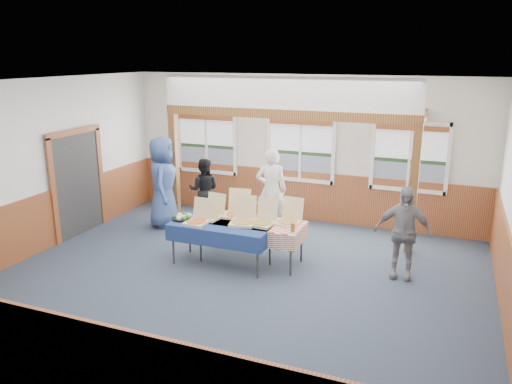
% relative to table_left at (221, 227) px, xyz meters
% --- Properties ---
extents(floor, '(8.00, 8.00, 0.00)m').
position_rel_table_left_xyz_m(floor, '(0.52, -0.48, -0.70)').
color(floor, '#272F40').
rests_on(floor, ground).
extents(ceiling, '(8.00, 8.00, 0.00)m').
position_rel_table_left_xyz_m(ceiling, '(0.52, -0.48, 2.50)').
color(ceiling, white).
rests_on(ceiling, wall_back).
extents(wall_back, '(8.00, 0.00, 8.00)m').
position_rel_table_left_xyz_m(wall_back, '(0.52, 3.02, 0.90)').
color(wall_back, silver).
rests_on(wall_back, floor).
extents(wall_front, '(8.00, 0.00, 8.00)m').
position_rel_table_left_xyz_m(wall_front, '(0.52, -3.98, 0.90)').
color(wall_front, silver).
rests_on(wall_front, floor).
extents(wall_left, '(0.00, 8.00, 8.00)m').
position_rel_table_left_xyz_m(wall_left, '(-3.48, -0.48, 0.90)').
color(wall_left, silver).
rests_on(wall_left, floor).
extents(wainscot_back, '(7.98, 0.05, 1.10)m').
position_rel_table_left_xyz_m(wainscot_back, '(0.52, 2.99, -0.15)').
color(wainscot_back, brown).
rests_on(wainscot_back, floor).
extents(wainscot_front, '(7.98, 0.05, 1.10)m').
position_rel_table_left_xyz_m(wainscot_front, '(0.52, -3.96, -0.15)').
color(wainscot_front, brown).
rests_on(wainscot_front, floor).
extents(wainscot_left, '(0.05, 6.98, 1.10)m').
position_rel_table_left_xyz_m(wainscot_left, '(-3.45, -0.48, -0.15)').
color(wainscot_left, brown).
rests_on(wainscot_left, floor).
extents(wainscot_right, '(0.05, 6.98, 1.10)m').
position_rel_table_left_xyz_m(wainscot_right, '(4.50, -0.48, -0.15)').
color(wainscot_right, brown).
rests_on(wainscot_right, floor).
extents(cased_opening, '(0.06, 1.30, 2.10)m').
position_rel_table_left_xyz_m(cased_opening, '(-3.44, 0.42, 0.35)').
color(cased_opening, '#2E2E2E').
rests_on(cased_opening, wall_left).
extents(window_left, '(1.56, 0.10, 1.46)m').
position_rel_table_left_xyz_m(window_left, '(-1.78, 2.97, 0.98)').
color(window_left, white).
rests_on(window_left, wall_back).
extents(window_mid, '(1.56, 0.10, 1.46)m').
position_rel_table_left_xyz_m(window_mid, '(0.52, 2.97, 0.98)').
color(window_mid, white).
rests_on(window_mid, wall_back).
extents(window_right, '(1.56, 0.10, 1.46)m').
position_rel_table_left_xyz_m(window_right, '(2.82, 2.97, 0.98)').
color(window_right, white).
rests_on(window_right, wall_back).
extents(post_left, '(0.15, 0.15, 2.40)m').
position_rel_table_left_xyz_m(post_left, '(-1.98, 1.82, 0.50)').
color(post_left, '#542E12').
rests_on(post_left, floor).
extents(post_right, '(0.15, 0.15, 2.40)m').
position_rel_table_left_xyz_m(post_right, '(3.02, 1.82, 0.50)').
color(post_right, '#542E12').
rests_on(post_right, floor).
extents(cross_beam, '(5.15, 0.18, 0.18)m').
position_rel_table_left_xyz_m(cross_beam, '(0.52, 1.82, 1.79)').
color(cross_beam, '#542E12').
rests_on(cross_beam, post_left).
extents(table_left, '(1.82, 0.88, 0.76)m').
position_rel_table_left_xyz_m(table_left, '(0.00, 0.00, 0.00)').
color(table_left, '#2E2E2E').
rests_on(table_left, floor).
extents(table_right, '(1.99, 1.17, 0.76)m').
position_rel_table_left_xyz_m(table_right, '(0.43, 0.33, 0.00)').
color(table_right, '#2E2E2E').
rests_on(table_right, floor).
extents(pizza_box_a, '(0.40, 0.48, 0.41)m').
position_rel_table_left_xyz_m(pizza_box_a, '(-0.40, -0.11, 0.12)').
color(pizza_box_a, '#D6B78F').
rests_on(pizza_box_a, table_left).
extents(pizza_box_b, '(0.50, 0.57, 0.45)m').
position_rel_table_left_xyz_m(pizza_box_b, '(0.34, 0.16, 0.13)').
color(pizza_box_b, '#D6B78F').
rests_on(pizza_box_b, table_left).
extents(pizza_box_c, '(0.45, 0.52, 0.42)m').
position_rel_table_left_xyz_m(pizza_box_c, '(-0.31, 0.23, 0.12)').
color(pizza_box_c, '#D6B78F').
rests_on(pizza_box_c, table_right).
extents(pizza_box_d, '(0.49, 0.56, 0.46)m').
position_rel_table_left_xyz_m(pizza_box_d, '(0.07, 0.52, 0.13)').
color(pizza_box_d, '#D6B78F').
rests_on(pizza_box_d, table_right).
extents(pizza_box_e, '(0.43, 0.51, 0.43)m').
position_rel_table_left_xyz_m(pizza_box_e, '(0.68, 0.25, 0.12)').
color(pizza_box_e, '#D6B78F').
rests_on(pizza_box_e, table_right).
extents(pizza_box_f, '(0.42, 0.50, 0.42)m').
position_rel_table_left_xyz_m(pizza_box_f, '(1.08, 0.47, 0.12)').
color(pizza_box_f, '#D6B78F').
rests_on(pizza_box_f, table_right).
extents(veggie_tray, '(0.41, 0.41, 0.09)m').
position_rel_table_left_xyz_m(veggie_tray, '(-0.75, -0.00, 0.09)').
color(veggie_tray, black).
rests_on(veggie_tray, table_left).
extents(drink_glass, '(0.07, 0.07, 0.15)m').
position_rel_table_left_xyz_m(drink_glass, '(1.28, 0.08, 0.13)').
color(drink_glass, '#925418').
rests_on(drink_glass, table_right).
extents(woman_white, '(0.74, 0.61, 1.76)m').
position_rel_table_left_xyz_m(woman_white, '(0.19, 2.02, 0.18)').
color(woman_white, silver).
rests_on(woman_white, floor).
extents(woman_black, '(0.81, 0.71, 1.42)m').
position_rel_table_left_xyz_m(woman_black, '(-1.41, 2.08, 0.01)').
color(woman_black, black).
rests_on(woman_black, floor).
extents(man_blue, '(0.94, 1.12, 1.95)m').
position_rel_table_left_xyz_m(man_blue, '(-2.05, 1.44, 0.28)').
color(man_blue, '#365088').
rests_on(man_blue, floor).
extents(person_grey, '(0.94, 0.43, 1.57)m').
position_rel_table_left_xyz_m(person_grey, '(2.99, 0.65, 0.09)').
color(person_grey, gray).
rests_on(person_grey, floor).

